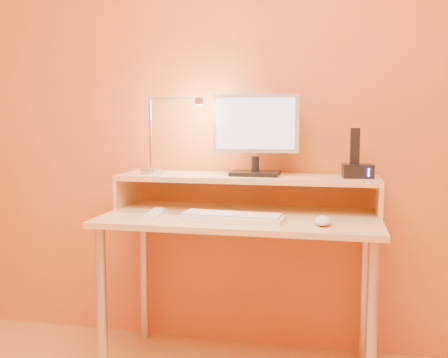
% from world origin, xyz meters
% --- Properties ---
extents(wall_back, '(3.00, 0.04, 2.50)m').
position_xyz_m(wall_back, '(0.00, 1.50, 1.25)').
color(wall_back, '#DB784C').
rests_on(wall_back, floor).
extents(desk_leg_fl, '(0.04, 0.04, 0.69)m').
position_xyz_m(desk_leg_fl, '(-0.55, 0.93, 0.35)').
color(desk_leg_fl, silver).
rests_on(desk_leg_fl, floor).
extents(desk_leg_fr, '(0.04, 0.04, 0.69)m').
position_xyz_m(desk_leg_fr, '(0.55, 0.93, 0.35)').
color(desk_leg_fr, silver).
rests_on(desk_leg_fr, floor).
extents(desk_leg_bl, '(0.04, 0.04, 0.69)m').
position_xyz_m(desk_leg_bl, '(-0.55, 1.43, 0.35)').
color(desk_leg_bl, silver).
rests_on(desk_leg_bl, floor).
extents(desk_leg_br, '(0.04, 0.04, 0.69)m').
position_xyz_m(desk_leg_br, '(0.55, 1.43, 0.35)').
color(desk_leg_br, silver).
rests_on(desk_leg_br, floor).
extents(desk_lower, '(1.20, 0.60, 0.02)m').
position_xyz_m(desk_lower, '(0.00, 1.18, 0.71)').
color(desk_lower, '#DBBA77').
rests_on(desk_lower, floor).
extents(shelf_riser_left, '(0.02, 0.30, 0.14)m').
position_xyz_m(shelf_riser_left, '(-0.59, 1.33, 0.79)').
color(shelf_riser_left, '#DBBA77').
rests_on(shelf_riser_left, desk_lower).
extents(shelf_riser_right, '(0.02, 0.30, 0.14)m').
position_xyz_m(shelf_riser_right, '(0.59, 1.33, 0.79)').
color(shelf_riser_right, '#DBBA77').
rests_on(shelf_riser_right, desk_lower).
extents(desk_shelf, '(1.20, 0.30, 0.02)m').
position_xyz_m(desk_shelf, '(0.00, 1.33, 0.87)').
color(desk_shelf, '#DBBA77').
rests_on(desk_shelf, desk_lower).
extents(monitor_foot, '(0.22, 0.16, 0.02)m').
position_xyz_m(monitor_foot, '(0.04, 1.33, 0.89)').
color(monitor_foot, black).
rests_on(monitor_foot, desk_shelf).
extents(monitor_neck, '(0.04, 0.04, 0.07)m').
position_xyz_m(monitor_neck, '(0.04, 1.33, 0.93)').
color(monitor_neck, black).
rests_on(monitor_neck, monitor_foot).
extents(monitor_panel, '(0.39, 0.07, 0.27)m').
position_xyz_m(monitor_panel, '(0.04, 1.34, 1.12)').
color(monitor_panel, '#BEBEBF').
rests_on(monitor_panel, monitor_neck).
extents(monitor_back, '(0.35, 0.04, 0.23)m').
position_xyz_m(monitor_back, '(0.04, 1.36, 1.12)').
color(monitor_back, black).
rests_on(monitor_back, monitor_panel).
extents(monitor_screen, '(0.36, 0.04, 0.23)m').
position_xyz_m(monitor_screen, '(0.04, 1.32, 1.12)').
color(monitor_screen, silver).
rests_on(monitor_screen, monitor_panel).
extents(lamp_base, '(0.10, 0.10, 0.02)m').
position_xyz_m(lamp_base, '(-0.46, 1.30, 0.89)').
color(lamp_base, silver).
rests_on(lamp_base, desk_shelf).
extents(lamp_post, '(0.01, 0.01, 0.33)m').
position_xyz_m(lamp_post, '(-0.46, 1.30, 1.07)').
color(lamp_post, silver).
rests_on(lamp_post, lamp_base).
extents(lamp_arm, '(0.24, 0.01, 0.01)m').
position_xyz_m(lamp_arm, '(-0.34, 1.30, 1.24)').
color(lamp_arm, silver).
rests_on(lamp_arm, lamp_post).
extents(lamp_head, '(0.04, 0.04, 0.03)m').
position_xyz_m(lamp_head, '(-0.22, 1.30, 1.22)').
color(lamp_head, silver).
rests_on(lamp_head, lamp_arm).
extents(lamp_bulb, '(0.03, 0.03, 0.00)m').
position_xyz_m(lamp_bulb, '(-0.22, 1.30, 1.20)').
color(lamp_bulb, '#FFEAC6').
rests_on(lamp_bulb, lamp_head).
extents(phone_dock, '(0.14, 0.11, 0.06)m').
position_xyz_m(phone_dock, '(0.50, 1.33, 0.91)').
color(phone_dock, black).
rests_on(phone_dock, desk_shelf).
extents(phone_handset, '(0.04, 0.03, 0.16)m').
position_xyz_m(phone_handset, '(0.48, 1.33, 1.02)').
color(phone_handset, black).
rests_on(phone_handset, phone_dock).
extents(phone_led, '(0.01, 0.00, 0.04)m').
position_xyz_m(phone_led, '(0.54, 1.28, 0.91)').
color(phone_led, blue).
rests_on(phone_led, phone_dock).
extents(keyboard, '(0.43, 0.17, 0.02)m').
position_xyz_m(keyboard, '(-0.01, 1.04, 0.73)').
color(keyboard, white).
rests_on(keyboard, desk_lower).
extents(mouse, '(0.07, 0.12, 0.04)m').
position_xyz_m(mouse, '(0.36, 1.03, 0.74)').
color(mouse, white).
rests_on(mouse, desk_lower).
extents(remote_control, '(0.08, 0.20, 0.02)m').
position_xyz_m(remote_control, '(-0.36, 1.08, 0.73)').
color(remote_control, white).
rests_on(remote_control, desk_lower).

